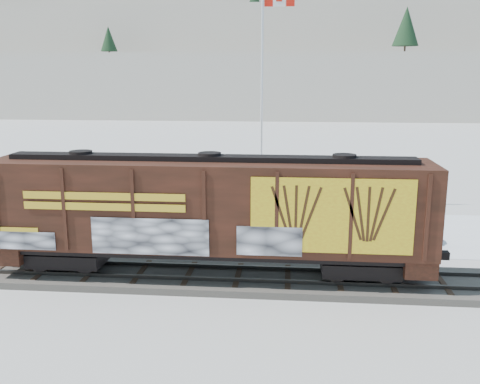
# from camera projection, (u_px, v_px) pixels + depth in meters

# --- Properties ---
(ground) EXTENTS (500.00, 500.00, 0.00)m
(ground) POSITION_uv_depth(u_px,v_px,m) (288.00, 283.00, 21.45)
(ground) COLOR white
(ground) RESTS_ON ground
(rail_track) EXTENTS (50.00, 3.40, 0.43)m
(rail_track) POSITION_uv_depth(u_px,v_px,m) (288.00, 280.00, 21.42)
(rail_track) COLOR #59544C
(rail_track) RESTS_ON ground
(parking_strip) EXTENTS (40.00, 8.00, 0.03)m
(parking_strip) POSITION_uv_depth(u_px,v_px,m) (288.00, 230.00, 28.74)
(parking_strip) COLOR white
(parking_strip) RESTS_ON ground
(hillside) EXTENTS (360.00, 110.00, 93.00)m
(hillside) POSITION_uv_depth(u_px,v_px,m) (291.00, 53.00, 154.28)
(hillside) COLOR white
(hillside) RESTS_ON ground
(hopper_railcar) EXTENTS (17.15, 3.06, 4.71)m
(hopper_railcar) POSITION_uv_depth(u_px,v_px,m) (210.00, 208.00, 21.07)
(hopper_railcar) COLOR black
(hopper_railcar) RESTS_ON rail_track
(flagpole) EXTENTS (2.30, 0.90, 13.23)m
(flagpole) POSITION_uv_depth(u_px,v_px,m) (263.00, 128.00, 32.39)
(flagpole) COLOR silver
(flagpole) RESTS_ON ground
(car_silver) EXTENTS (4.75, 2.98, 1.51)m
(car_silver) POSITION_uv_depth(u_px,v_px,m) (138.00, 216.00, 28.62)
(car_silver) COLOR #A2A4A9
(car_silver) RESTS_ON parking_strip
(car_white) EXTENTS (5.05, 2.56, 1.59)m
(car_white) POSITION_uv_depth(u_px,v_px,m) (278.00, 224.00, 26.95)
(car_white) COLOR silver
(car_white) RESTS_ON parking_strip
(car_dark) EXTENTS (5.41, 3.41, 1.46)m
(car_dark) POSITION_uv_depth(u_px,v_px,m) (389.00, 228.00, 26.39)
(car_dark) COLOR black
(car_dark) RESTS_ON parking_strip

